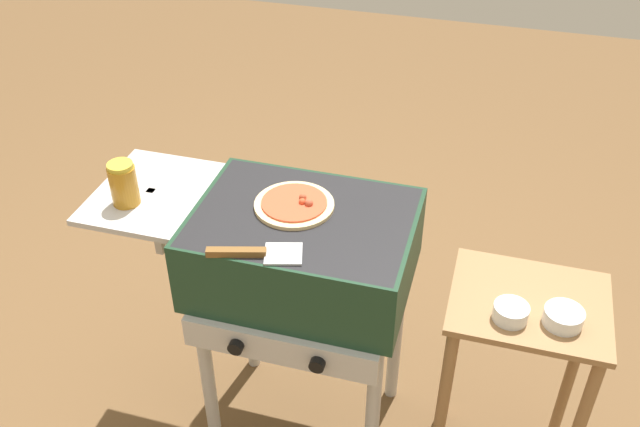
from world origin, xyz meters
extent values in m
plane|color=brown|center=(0.00, 0.00, 0.00)|extent=(8.00, 8.00, 0.00)
cube|color=#193823|center=(0.00, 0.00, 0.78)|extent=(0.64, 0.48, 0.24)
cube|color=black|center=(0.00, 0.00, 0.90)|extent=(0.61, 0.46, 0.01)
cube|color=#B7B7B7|center=(-0.48, 0.00, 0.89)|extent=(0.32, 0.41, 0.02)
cube|color=#B7B7B7|center=(-0.48, 0.00, 0.78)|extent=(0.02, 0.02, 0.24)
cube|color=#B7B7B7|center=(0.00, -0.25, 0.61)|extent=(0.58, 0.02, 0.10)
cylinder|color=black|center=(-0.12, -0.28, 0.61)|extent=(0.04, 0.02, 0.04)
cylinder|color=black|center=(0.12, -0.28, 0.61)|extent=(0.04, 0.02, 0.04)
cylinder|color=#B7B7B7|center=(-0.27, -0.19, 0.33)|extent=(0.04, 0.04, 0.66)
cylinder|color=#B7B7B7|center=(0.27, -0.19, 0.33)|extent=(0.04, 0.04, 0.66)
cylinder|color=#B7B7B7|center=(-0.27, 0.19, 0.33)|extent=(0.04, 0.04, 0.66)
cylinder|color=#B7B7B7|center=(0.27, 0.19, 0.33)|extent=(0.04, 0.04, 0.66)
cylinder|color=beige|center=(-0.04, 0.04, 0.91)|extent=(0.23, 0.23, 0.01)
cylinder|color=#D14C2D|center=(-0.04, 0.04, 0.92)|extent=(0.19, 0.19, 0.01)
sphere|color=#D94F2C|center=(-0.01, 0.04, 0.92)|extent=(0.02, 0.02, 0.02)
sphere|color=#A14B2E|center=(-0.02, 0.06, 0.92)|extent=(0.02, 0.02, 0.02)
sphere|color=#AE4A30|center=(0.01, 0.04, 0.92)|extent=(0.02, 0.02, 0.02)
cylinder|color=#B77A1E|center=(-0.52, -0.08, 0.96)|extent=(0.08, 0.08, 0.12)
cylinder|color=gold|center=(-0.52, -0.08, 1.03)|extent=(0.07, 0.07, 0.01)
cube|color=#B7BABF|center=(0.00, -0.18, 0.90)|extent=(0.12, 0.11, 0.01)
cube|color=brown|center=(-0.12, -0.21, 0.91)|extent=(0.16, 0.07, 0.02)
cube|color=olive|center=(0.66, 0.00, 0.73)|extent=(0.44, 0.36, 0.02)
cylinder|color=olive|center=(0.47, -0.15, 0.36)|extent=(0.04, 0.04, 0.72)
cylinder|color=olive|center=(0.47, 0.15, 0.36)|extent=(0.04, 0.04, 0.72)
cylinder|color=olive|center=(0.85, 0.15, 0.36)|extent=(0.04, 0.04, 0.72)
cylinder|color=silver|center=(0.61, -0.09, 0.76)|extent=(0.10, 0.10, 0.04)
cylinder|color=maroon|center=(0.61, -0.09, 0.76)|extent=(0.08, 0.08, 0.02)
cylinder|color=silver|center=(0.74, -0.07, 0.76)|extent=(0.11, 0.11, 0.04)
cylinder|color=maroon|center=(0.74, -0.07, 0.76)|extent=(0.09, 0.09, 0.02)
camera|label=1|loc=(0.49, -1.55, 2.10)|focal=39.77mm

